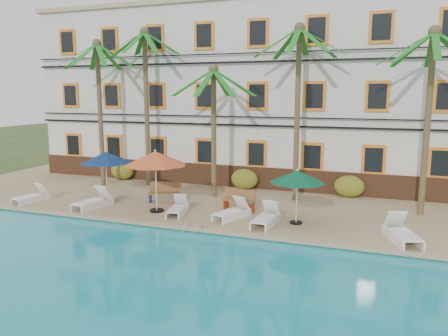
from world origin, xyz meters
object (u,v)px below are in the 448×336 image
at_px(palm_b, 146,87).
at_px(lounger_b, 93,201).
at_px(palm_a, 99,93).
at_px(palm_c, 214,111).
at_px(umbrella_red, 155,159).
at_px(umbrella_green, 297,177).
at_px(pool_ladder, 193,230).
at_px(umbrella_blue, 106,158).
at_px(palm_d, 298,89).
at_px(lounger_f, 402,233).
at_px(lounger_a, 32,196).
at_px(lounger_c, 178,208).
at_px(palm_e, 430,96).
at_px(lounger_d, 232,212).
at_px(bench_left, 164,192).
at_px(bench_right, 239,199).
at_px(lounger_e, 266,218).

bearing_deg(palm_b, lounger_b, -88.43).
distance_m(palm_a, palm_c, 6.86).
relative_size(palm_a, umbrella_red, 2.90).
height_order(umbrella_green, pool_ladder, umbrella_green).
bearing_deg(umbrella_green, umbrella_blue, 176.23).
xyz_separation_m(palm_d, lounger_f, (4.71, -4.79, -5.02)).
bearing_deg(umbrella_blue, lounger_a, -154.92).
relative_size(umbrella_blue, lounger_b, 1.18).
bearing_deg(lounger_a, lounger_c, 3.58).
height_order(palm_b, palm_e, palm_b).
xyz_separation_m(palm_d, lounger_d, (-1.82, -4.12, -5.06)).
height_order(bench_left, bench_right, same).
distance_m(lounger_b, lounger_c, 4.09).
height_order(palm_c, umbrella_red, palm_c).
xyz_separation_m(palm_d, palm_e, (5.58, -0.85, -0.30)).
relative_size(lounger_b, bench_left, 1.32).
height_order(lounger_b, pool_ladder, lounger_b).
bearing_deg(palm_b, umbrella_blue, -90.96).
relative_size(palm_a, pool_ladder, 10.76).
distance_m(lounger_f, bench_left, 10.73).
distance_m(lounger_a, pool_ladder, 9.14).
bearing_deg(palm_c, lounger_c, -94.32).
distance_m(palm_a, palm_e, 16.36).
bearing_deg(umbrella_blue, palm_e, 9.89).
relative_size(umbrella_green, bench_right, 1.42).
relative_size(lounger_e, lounger_f, 0.90).
height_order(palm_a, palm_e, palm_a).
relative_size(lounger_b, lounger_f, 0.95).
relative_size(lounger_a, lounger_c, 1.04).
bearing_deg(umbrella_red, palm_b, 123.20).
relative_size(lounger_b, pool_ladder, 2.80).
xyz_separation_m(umbrella_green, lounger_d, (-2.63, -0.20, -1.61)).
bearing_deg(palm_a, lounger_b, -59.83).
xyz_separation_m(palm_e, lounger_e, (-5.85, -3.69, -4.74)).
bearing_deg(bench_left, umbrella_blue, -165.84).
bearing_deg(lounger_c, palm_e, 19.56).
bearing_deg(umbrella_blue, lounger_e, -8.47).
bearing_deg(palm_b, umbrella_green, -25.85).
bearing_deg(lounger_c, lounger_e, -2.84).
height_order(palm_d, lounger_e, palm_d).
xyz_separation_m(palm_b, lounger_c, (4.22, -4.90, -5.23)).
relative_size(umbrella_green, lounger_e, 1.14).
height_order(palm_c, bench_right, palm_c).
bearing_deg(lounger_b, umbrella_blue, 98.60).
bearing_deg(pool_ladder, palm_d, 66.44).
bearing_deg(lounger_c, lounger_f, -2.89).
distance_m(palm_b, lounger_a, 8.18).
bearing_deg(lounger_c, palm_a, 149.31).
bearing_deg(lounger_a, palm_c, 27.65).
xyz_separation_m(lounger_f, bench_left, (-10.51, 2.17, 0.15)).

